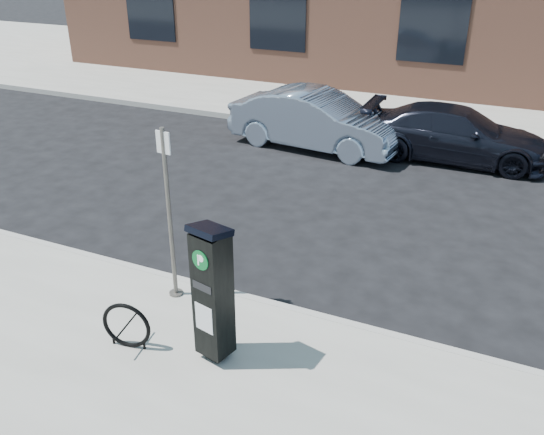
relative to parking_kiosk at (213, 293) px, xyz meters
The scene contains 9 objects.
ground 1.70m from the parking_kiosk, 96.91° to the left, with size 120.00×120.00×0.00m, color black.
sidewalk_far 15.35m from the parking_kiosk, 90.60° to the left, with size 60.00×12.00×0.15m, color gray.
curb_near 1.63m from the parking_kiosk, 97.01° to the left, with size 60.00×0.12×0.16m, color #9E9B93.
curb_far 9.39m from the parking_kiosk, 90.98° to the left, with size 60.00×0.12×0.16m, color #9E9B93.
parking_kiosk is the anchor object (origin of this frame).
sign_pole 1.53m from the parking_kiosk, 141.42° to the left, with size 0.21×0.19×2.42m.
bike_rack 1.25m from the parking_kiosk, 165.46° to the right, with size 0.63×0.16×0.63m.
car_silver 8.22m from the parking_kiosk, 102.42° to the left, with size 1.47×4.21×1.39m, color #8B9BB1.
car_dark 8.69m from the parking_kiosk, 80.47° to the left, with size 1.71×4.20×1.22m, color black.
Camera 1 is at (3.03, -5.99, 4.66)m, focal length 38.00 mm.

